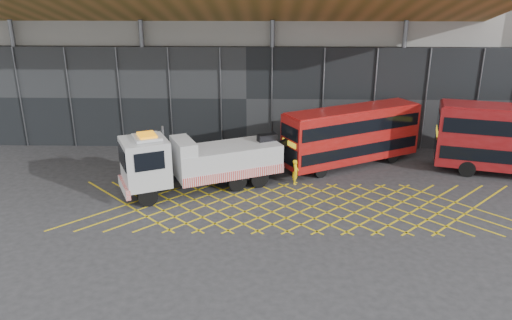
{
  "coord_description": "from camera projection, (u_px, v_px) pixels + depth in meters",
  "views": [
    {
      "loc": [
        3.71,
        -27.27,
        12.72
      ],
      "look_at": [
        3.0,
        1.5,
        2.4
      ],
      "focal_mm": 35.0,
      "sensor_mm": 36.0,
      "label": 1
    }
  ],
  "objects": [
    {
      "name": "construction_building",
      "position": [
        249.0,
        26.0,
        44.28
      ],
      "size": [
        55.0,
        23.97,
        18.0
      ],
      "color": "gray",
      "rests_on": "ground_plane"
    },
    {
      "name": "worker",
      "position": [
        296.0,
        172.0,
        33.0
      ],
      "size": [
        0.52,
        0.68,
        1.68
      ],
      "primitive_type": "imported",
      "rotation": [
        0.0,
        0.0,
        1.37
      ],
      "color": "yellow",
      "rests_on": "ground_plane"
    },
    {
      "name": "ground_plane",
      "position": [
        206.0,
        205.0,
        30.04
      ],
      "size": [
        120.0,
        120.0,
        0.0
      ],
      "primitive_type": "plane",
      "color": "#2B2B2E"
    },
    {
      "name": "recovery_truck",
      "position": [
        197.0,
        161.0,
        31.69
      ],
      "size": [
        11.57,
        6.87,
        4.2
      ],
      "rotation": [
        0.0,
        0.0,
        0.44
      ],
      "color": "black",
      "rests_on": "ground_plane"
    },
    {
      "name": "road_markings",
      "position": [
        299.0,
        206.0,
        29.91
      ],
      "size": [
        27.96,
        7.16,
        0.01
      ],
      "color": "yellow",
      "rests_on": "ground_plane"
    },
    {
      "name": "bus_towed",
      "position": [
        352.0,
        134.0,
        35.9
      ],
      "size": [
        10.38,
        7.18,
        4.29
      ],
      "rotation": [
        0.0,
        0.0,
        0.5
      ],
      "color": "#9E0F0C",
      "rests_on": "ground_plane"
    }
  ]
}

